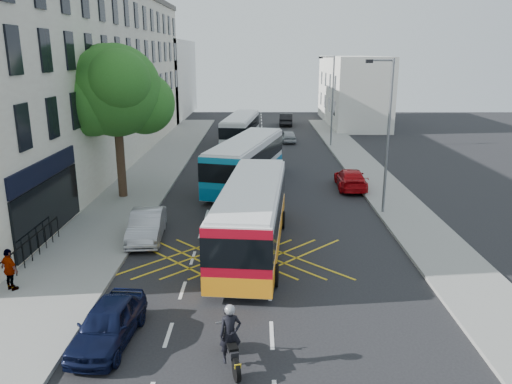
{
  "coord_description": "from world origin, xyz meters",
  "views": [
    {
      "loc": [
        -0.43,
        -13.63,
        8.41
      ],
      "look_at": [
        -0.52,
        8.56,
        2.2
      ],
      "focal_mm": 35.0,
      "sensor_mm": 36.0,
      "label": 1
    }
  ],
  "objects_px": {
    "motorbike": "(230,337)",
    "parked_car_silver": "(147,225)",
    "street_tree": "(115,92)",
    "bus_mid": "(246,161)",
    "pedestrian_far": "(10,270)",
    "bus_far": "(241,130)",
    "distant_car_silver": "(288,136)",
    "parked_car_blue": "(108,323)",
    "lamp_near": "(387,129)",
    "lamp_far": "(332,96)",
    "distant_car_dark": "(286,119)",
    "bus_near": "(252,216)",
    "red_hatchback": "(351,179)",
    "distant_car_grey": "(244,122)"
  },
  "relations": [
    {
      "from": "motorbike",
      "to": "parked_car_silver",
      "type": "bearing_deg",
      "value": 98.48
    },
    {
      "from": "street_tree",
      "to": "bus_mid",
      "type": "bearing_deg",
      "value": 23.44
    },
    {
      "from": "pedestrian_far",
      "to": "bus_far",
      "type": "bearing_deg",
      "value": -71.25
    },
    {
      "from": "street_tree",
      "to": "distant_car_silver",
      "type": "relative_size",
      "value": 2.54
    },
    {
      "from": "bus_far",
      "to": "parked_car_silver",
      "type": "height_order",
      "value": "bus_far"
    },
    {
      "from": "parked_car_blue",
      "to": "bus_mid",
      "type": "bearing_deg",
      "value": 84.04
    },
    {
      "from": "lamp_near",
      "to": "bus_mid",
      "type": "relative_size",
      "value": 0.72
    },
    {
      "from": "lamp_near",
      "to": "bus_far",
      "type": "bearing_deg",
      "value": 111.68
    },
    {
      "from": "street_tree",
      "to": "parked_car_silver",
      "type": "height_order",
      "value": "street_tree"
    },
    {
      "from": "bus_mid",
      "to": "street_tree",
      "type": "bearing_deg",
      "value": -141.97
    },
    {
      "from": "lamp_far",
      "to": "distant_car_silver",
      "type": "bearing_deg",
      "value": 146.4
    },
    {
      "from": "distant_car_dark",
      "to": "pedestrian_far",
      "type": "bearing_deg",
      "value": 78.03
    },
    {
      "from": "parked_car_silver",
      "to": "distant_car_dark",
      "type": "xyz_separation_m",
      "value": [
        8.53,
        38.0,
        0.04
      ]
    },
    {
      "from": "street_tree",
      "to": "bus_near",
      "type": "height_order",
      "value": "street_tree"
    },
    {
      "from": "bus_mid",
      "to": "pedestrian_far",
      "type": "distance_m",
      "value": 17.42
    },
    {
      "from": "parked_car_blue",
      "to": "red_hatchback",
      "type": "height_order",
      "value": "red_hatchback"
    },
    {
      "from": "pedestrian_far",
      "to": "motorbike",
      "type": "bearing_deg",
      "value": -175.38
    },
    {
      "from": "bus_far",
      "to": "distant_car_dark",
      "type": "xyz_separation_m",
      "value": [
        4.99,
        13.44,
        -0.76
      ]
    },
    {
      "from": "bus_near",
      "to": "distant_car_dark",
      "type": "xyz_separation_m",
      "value": [
        3.62,
        39.22,
        -0.85
      ]
    },
    {
      "from": "bus_far",
      "to": "lamp_near",
      "type": "bearing_deg",
      "value": -61.81
    },
    {
      "from": "distant_car_dark",
      "to": "bus_near",
      "type": "bearing_deg",
      "value": 88.48
    },
    {
      "from": "bus_near",
      "to": "parked_car_blue",
      "type": "xyz_separation_m",
      "value": [
        -4.21,
        -7.39,
        -0.94
      ]
    },
    {
      "from": "bus_near",
      "to": "motorbike",
      "type": "bearing_deg",
      "value": -88.31
    },
    {
      "from": "lamp_far",
      "to": "bus_mid",
      "type": "distance_m",
      "value": 16.0
    },
    {
      "from": "distant_car_dark",
      "to": "parked_car_blue",
      "type": "bearing_deg",
      "value": 84.22
    },
    {
      "from": "bus_mid",
      "to": "red_hatchback",
      "type": "relative_size",
      "value": 2.54
    },
    {
      "from": "lamp_near",
      "to": "bus_near",
      "type": "relative_size",
      "value": 0.74
    },
    {
      "from": "motorbike",
      "to": "red_hatchback",
      "type": "relative_size",
      "value": 0.47
    },
    {
      "from": "motorbike",
      "to": "distant_car_dark",
      "type": "distance_m",
      "value": 47.91
    },
    {
      "from": "bus_near",
      "to": "pedestrian_far",
      "type": "relative_size",
      "value": 6.87
    },
    {
      "from": "pedestrian_far",
      "to": "distant_car_silver",
      "type": "bearing_deg",
      "value": -78.09
    },
    {
      "from": "bus_far",
      "to": "distant_car_silver",
      "type": "xyz_separation_m",
      "value": [
        4.56,
        1.69,
        -0.89
      ]
    },
    {
      "from": "motorbike",
      "to": "distant_car_dark",
      "type": "bearing_deg",
      "value": 69.19
    },
    {
      "from": "parked_car_silver",
      "to": "distant_car_grey",
      "type": "height_order",
      "value": "distant_car_grey"
    },
    {
      "from": "distant_car_grey",
      "to": "distant_car_silver",
      "type": "bearing_deg",
      "value": -68.79
    },
    {
      "from": "bus_far",
      "to": "distant_car_silver",
      "type": "distance_m",
      "value": 4.94
    },
    {
      "from": "lamp_far",
      "to": "bus_near",
      "type": "relative_size",
      "value": 0.74
    },
    {
      "from": "street_tree",
      "to": "lamp_far",
      "type": "relative_size",
      "value": 1.1
    },
    {
      "from": "parked_car_silver",
      "to": "pedestrian_far",
      "type": "relative_size",
      "value": 2.61
    },
    {
      "from": "bus_far",
      "to": "parked_car_silver",
      "type": "bearing_deg",
      "value": -91.69
    },
    {
      "from": "street_tree",
      "to": "pedestrian_far",
      "type": "distance_m",
      "value": 13.38
    },
    {
      "from": "distant_car_dark",
      "to": "motorbike",
      "type": "bearing_deg",
      "value": 88.82
    },
    {
      "from": "motorbike",
      "to": "pedestrian_far",
      "type": "distance_m",
      "value": 9.17
    },
    {
      "from": "parked_car_silver",
      "to": "red_hatchback",
      "type": "height_order",
      "value": "parked_car_silver"
    },
    {
      "from": "distant_car_grey",
      "to": "pedestrian_far",
      "type": "bearing_deg",
      "value": -103.62
    },
    {
      "from": "distant_car_grey",
      "to": "parked_car_blue",
      "type": "bearing_deg",
      "value": -97.35
    },
    {
      "from": "lamp_far",
      "to": "bus_mid",
      "type": "relative_size",
      "value": 0.72
    },
    {
      "from": "motorbike",
      "to": "lamp_near",
      "type": "bearing_deg",
      "value": 45.49
    },
    {
      "from": "bus_near",
      "to": "bus_mid",
      "type": "bearing_deg",
      "value": 97.7
    },
    {
      "from": "motorbike",
      "to": "bus_far",
      "type": "bearing_deg",
      "value": 75.58
    }
  ]
}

